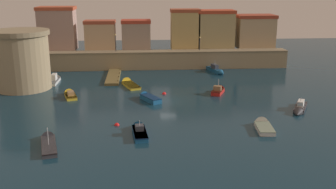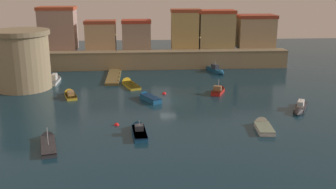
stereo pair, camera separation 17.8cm
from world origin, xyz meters
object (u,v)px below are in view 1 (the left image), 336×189
object	(u,v)px
moored_boat_8	(48,142)
fortress_tower	(22,60)
mooring_buoy_0	(164,94)
quay_lamp_0	(115,40)
mooring_buoy_1	(117,125)
quay_lamp_1	(200,41)
moored_boat_0	(263,125)
moored_boat_6	(219,90)
moored_boat_5	(139,130)
moored_boat_9	(129,83)
moored_boat_3	(216,70)
moored_boat_1	(148,97)
moored_boat_7	(55,79)
moored_boat_4	(300,109)
moored_boat_2	(70,94)

from	to	relation	value
moored_boat_8	fortress_tower	bearing A→B (deg)	6.43
mooring_buoy_0	fortress_tower	bearing A→B (deg)	167.47
quay_lamp_0	mooring_buoy_1	size ratio (longest dim) A/B	5.49
moored_boat_8	mooring_buoy_0	bearing A→B (deg)	-49.69
quay_lamp_1	mooring_buoy_1	bearing A→B (deg)	-114.64
moored_boat_0	moored_boat_6	xyz separation A→B (m)	(-2.34, 16.97, 0.15)
moored_boat_5	moored_boat_9	size ratio (longest dim) A/B	0.87
moored_boat_3	fortress_tower	bearing A→B (deg)	-90.05
quay_lamp_0	mooring_buoy_1	distance (m)	35.72
quay_lamp_1	moored_boat_1	distance (m)	27.06
moored_boat_7	moored_boat_9	size ratio (longest dim) A/B	0.94
fortress_tower	moored_boat_3	xyz separation A→B (m)	(35.89, 10.52, -4.68)
fortress_tower	moored_boat_5	bearing A→B (deg)	-48.81
moored_boat_1	moored_boat_7	world-z (taller)	moored_boat_7
moored_boat_4	moored_boat_7	xyz separation A→B (m)	(-38.76, 20.51, 0.07)
quay_lamp_1	moored_boat_7	size ratio (longest dim) A/B	0.43
quay_lamp_1	moored_boat_4	distance (m)	33.09
moored_boat_7	quay_lamp_1	bearing A→B (deg)	-69.68
moored_boat_1	mooring_buoy_0	size ratio (longest dim) A/B	7.84
moored_boat_3	moored_boat_9	xyz separation A→B (m)	(-17.79, -9.27, -0.23)
quay_lamp_1	moored_boat_2	world-z (taller)	quay_lamp_1
moored_boat_5	moored_boat_9	distance (m)	24.07
quay_lamp_0	mooring_buoy_1	world-z (taller)	quay_lamp_0
moored_boat_0	moored_boat_6	bearing A→B (deg)	13.34
fortress_tower	moored_boat_7	world-z (taller)	fortress_tower
fortress_tower	moored_boat_0	world-z (taller)	fortress_tower
moored_boat_0	moored_boat_1	world-z (taller)	moored_boat_0
moored_boat_3	moored_boat_5	bearing A→B (deg)	-42.06
quay_lamp_1	moored_boat_2	distance (m)	32.52
moored_boat_6	moored_boat_7	xyz separation A→B (m)	(-29.03, 9.83, 0.00)
quay_lamp_0	quay_lamp_1	bearing A→B (deg)	-0.00
moored_boat_2	mooring_buoy_1	size ratio (longest dim) A/B	8.11
moored_boat_0	mooring_buoy_0	world-z (taller)	moored_boat_0
quay_lamp_1	moored_boat_0	distance (m)	37.86
moored_boat_4	mooring_buoy_0	xyz separation A→B (m)	(-18.96, 10.53, -0.38)
moored_boat_3	moored_boat_6	size ratio (longest dim) A/B	1.58
quay_lamp_0	moored_boat_7	xyz separation A→B (m)	(-10.87, -10.56, -5.80)
moored_boat_3	mooring_buoy_1	xyz separation A→B (m)	(-18.87, -30.47, -0.48)
quay_lamp_1	mooring_buoy_1	size ratio (longest dim) A/B	4.38
quay_lamp_1	moored_boat_7	bearing A→B (deg)	-159.85
moored_boat_6	moored_boat_2	bearing A→B (deg)	115.55
moored_boat_7	moored_boat_9	distance (m)	14.16
moored_boat_8	moored_boat_4	bearing A→B (deg)	-87.65
quay_lamp_0	moored_boat_1	xyz separation A→B (m)	(6.17, -23.77, -5.82)
fortress_tower	moored_boat_2	world-z (taller)	fortress_tower
moored_boat_0	mooring_buoy_0	xyz separation A→B (m)	(-11.57, 16.82, -0.30)
quay_lamp_1	moored_boat_6	bearing A→B (deg)	-89.31
quay_lamp_1	moored_boat_4	bearing A→B (deg)	-72.20
moored_boat_3	moored_boat_4	xyz separation A→B (m)	(7.22, -26.42, -0.10)
quay_lamp_0	moored_boat_9	distance (m)	15.43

